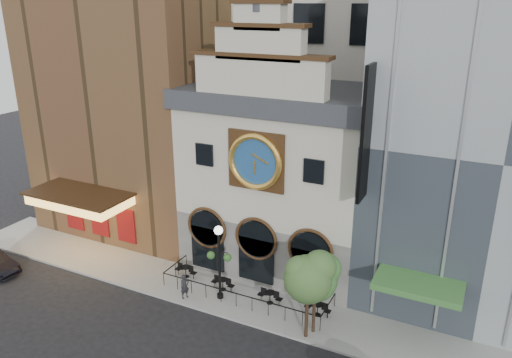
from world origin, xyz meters
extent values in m
plane|color=black|center=(0.00, 0.00, 0.00)|extent=(120.00, 120.00, 0.00)
cube|color=gray|center=(0.00, 2.50, 0.07)|extent=(44.00, 5.00, 0.15)
cube|color=#605E5B|center=(0.00, 8.00, 2.15)|extent=(12.00, 8.00, 4.00)
cube|color=#BCB6A5|center=(0.00, 8.00, 7.65)|extent=(12.00, 8.00, 7.00)
cube|color=#2D3035|center=(0.00, 8.00, 11.75)|extent=(12.60, 8.60, 1.20)
cube|color=#362110|center=(0.00, 3.92, 8.55)|extent=(3.60, 0.25, 3.60)
cylinder|color=navy|center=(0.00, 3.78, 8.55)|extent=(3.10, 0.12, 3.10)
torus|color=#F4B347|center=(0.00, 3.70, 8.55)|extent=(3.46, 0.36, 3.46)
cylinder|color=#2D3035|center=(0.00, 4.40, 17.45)|extent=(1.10, 1.10, 1.10)
cube|color=brown|center=(-13.00, 10.00, 12.65)|extent=(14.00, 12.00, 25.00)
cube|color=#FFBF59|center=(-13.00, 2.30, 4.35)|extent=(7.00, 3.40, 0.70)
cube|color=#362110|center=(-13.00, 2.30, 4.80)|extent=(7.40, 3.80, 0.15)
cube|color=maroon|center=(-13.00, 3.95, 2.15)|extent=(5.60, 0.15, 2.60)
cube|color=gray|center=(13.00, 10.00, 10.15)|extent=(14.00, 12.00, 20.00)
cube|color=#3E7836|center=(10.00, 2.80, 3.45)|extent=(4.50, 2.40, 0.35)
cube|color=black|center=(6.60, 3.00, 11.15)|extent=(0.18, 1.60, 7.00)
cylinder|color=black|center=(-4.61, 2.70, 0.89)|extent=(0.68, 0.68, 0.03)
cylinder|color=black|center=(-4.61, 2.70, 0.52)|extent=(0.06, 0.06, 0.72)
cylinder|color=black|center=(-1.63, 2.43, 0.89)|extent=(0.68, 0.68, 0.03)
cylinder|color=black|center=(-1.63, 2.43, 0.52)|extent=(0.06, 0.06, 0.72)
cylinder|color=black|center=(1.67, 2.41, 0.89)|extent=(0.68, 0.68, 0.03)
cylinder|color=black|center=(1.67, 2.41, 0.52)|extent=(0.06, 0.06, 0.72)
cylinder|color=black|center=(4.67, 2.52, 0.89)|extent=(0.68, 0.68, 0.03)
cylinder|color=black|center=(4.67, 2.52, 0.52)|extent=(0.06, 0.06, 0.72)
imported|color=black|center=(-3.27, 0.62, 0.94)|extent=(0.60, 0.69, 1.59)
cylinder|color=black|center=(-1.33, 1.58, 2.36)|extent=(0.16, 0.16, 4.42)
cylinder|color=black|center=(-1.33, 1.58, 0.28)|extent=(0.39, 0.39, 0.27)
sphere|color=white|center=(-1.33, 1.58, 4.75)|extent=(0.53, 0.53, 0.53)
sphere|color=#305421|center=(-1.85, 1.49, 3.02)|extent=(0.50, 0.50, 0.50)
sphere|color=#305421|center=(-0.81, 1.68, 3.02)|extent=(0.50, 0.50, 0.50)
cylinder|color=#382619|center=(4.76, 0.40, 1.55)|extent=(0.20, 0.20, 2.79)
sphere|color=#365B24|center=(4.76, 0.40, 3.74)|extent=(2.59, 2.59, 2.59)
sphere|color=#365B24|center=(5.26, 0.70, 4.44)|extent=(1.79, 1.79, 1.79)
sphere|color=#365B24|center=(4.37, 0.20, 4.24)|extent=(1.60, 1.60, 1.60)
cylinder|color=#382619|center=(4.97, 0.99, 1.44)|extent=(0.18, 0.18, 2.57)
sphere|color=#316528|center=(4.97, 0.99, 3.46)|extent=(2.39, 2.39, 2.39)
sphere|color=#316528|center=(5.43, 1.27, 4.10)|extent=(1.65, 1.65, 1.65)
sphere|color=#316528|center=(4.60, 0.81, 3.92)|extent=(1.47, 1.47, 1.47)
camera|label=1|loc=(12.40, -21.22, 17.53)|focal=35.00mm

